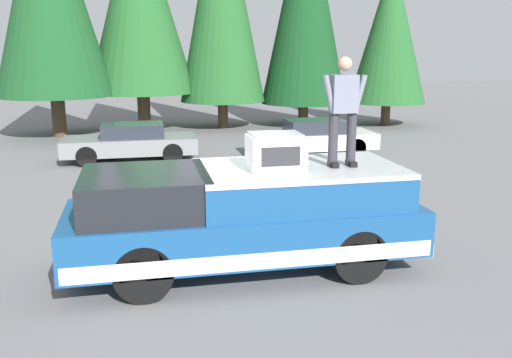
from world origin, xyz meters
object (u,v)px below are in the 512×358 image
object	(u,v)px
person_on_truck_bed	(343,109)
compressor_unit	(276,152)
parked_car_white	(313,137)
parked_car_grey	(131,142)
pickup_truck	(244,216)

from	to	relation	value
person_on_truck_bed	compressor_unit	bearing A→B (deg)	91.19
parked_car_white	parked_car_grey	distance (m)	5.88
pickup_truck	compressor_unit	size ratio (longest dim) A/B	6.60
person_on_truck_bed	parked_car_grey	bearing A→B (deg)	19.61
compressor_unit	parked_car_grey	distance (m)	9.88
pickup_truck	parked_car_white	distance (m)	9.90
parked_car_grey	compressor_unit	bearing A→B (deg)	-166.39
compressor_unit	person_on_truck_bed	world-z (taller)	person_on_truck_bed
compressor_unit	parked_car_white	world-z (taller)	compressor_unit
parked_car_white	parked_car_grey	world-z (taller)	same
compressor_unit	parked_car_white	xyz separation A→B (m)	(9.20, -3.57, -1.35)
compressor_unit	parked_car_white	bearing A→B (deg)	-21.19
person_on_truck_bed	parked_car_grey	world-z (taller)	person_on_truck_bed
compressor_unit	parked_car_grey	world-z (taller)	compressor_unit
parked_car_white	person_on_truck_bed	bearing A→B (deg)	164.82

